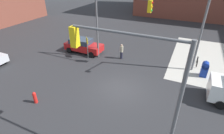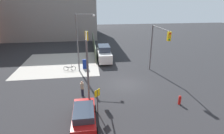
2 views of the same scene
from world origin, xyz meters
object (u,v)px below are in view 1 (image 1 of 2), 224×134
(pedestrian_crossing, at_px, (121,51))
(bicycle_leaning_on_fence, at_px, (197,61))
(street_lamp_corner, at_px, (203,23))
(hatchback_red, at_px, (83,45))
(traffic_signal_se_corner, at_px, (134,73))
(traffic_signal_nw_corner, at_px, (116,17))
(mailbox_blue, at_px, (205,69))
(fire_hydrant, at_px, (35,97))

(pedestrian_crossing, relative_size, bicycle_leaning_on_fence, 0.96)
(street_lamp_corner, distance_m, hatchback_red, 12.47)
(traffic_signal_se_corner, xyz_separation_m, pedestrian_crossing, (-4.41, 9.70, -3.76))
(traffic_signal_nw_corner, relative_size, hatchback_red, 1.47)
(mailbox_blue, distance_m, pedestrian_crossing, 8.20)
(mailbox_blue, height_order, hatchback_red, hatchback_red)
(mailbox_blue, bearing_deg, pedestrian_crossing, 178.60)
(traffic_signal_se_corner, relative_size, fire_hydrant, 6.91)
(traffic_signal_nw_corner, xyz_separation_m, hatchback_red, (-4.38, 0.46, -3.79))
(pedestrian_crossing, xyz_separation_m, bicycle_leaning_on_fence, (7.60, 2.00, -0.53))
(hatchback_red, height_order, bicycle_leaning_on_fence, hatchback_red)
(hatchback_red, bearing_deg, traffic_signal_se_corner, -45.94)
(hatchback_red, relative_size, bicycle_leaning_on_fence, 2.52)
(fire_hydrant, height_order, pedestrian_crossing, pedestrian_crossing)
(traffic_signal_nw_corner, distance_m, fire_hydrant, 10.00)
(mailbox_blue, relative_size, bicycle_leaning_on_fence, 0.82)
(traffic_signal_se_corner, distance_m, fire_hydrant, 8.50)
(pedestrian_crossing, bearing_deg, bicycle_leaning_on_fence, 133.72)
(traffic_signal_nw_corner, distance_m, bicycle_leaning_on_fence, 9.44)
(traffic_signal_se_corner, relative_size, mailbox_blue, 4.55)
(traffic_signal_se_corner, bearing_deg, hatchback_red, 134.06)
(mailbox_blue, bearing_deg, traffic_signal_nw_corner, -176.66)
(traffic_signal_se_corner, bearing_deg, fire_hydrant, 177.68)
(hatchback_red, relative_size, pedestrian_crossing, 2.63)
(traffic_signal_se_corner, relative_size, bicycle_leaning_on_fence, 3.71)
(hatchback_red, xyz_separation_m, bicycle_leaning_on_fence, (12.34, 2.24, -0.50))
(street_lamp_corner, bearing_deg, traffic_signal_se_corner, -105.18)
(mailbox_blue, xyz_separation_m, hatchback_red, (-12.94, -0.04, 0.08))
(mailbox_blue, bearing_deg, bicycle_leaning_on_fence, 105.28)
(mailbox_blue, bearing_deg, fire_hydrant, -140.60)
(street_lamp_corner, xyz_separation_m, fire_hydrant, (-10.11, -9.64, -4.22))
(traffic_signal_se_corner, height_order, bicycle_leaning_on_fence, traffic_signal_se_corner)
(traffic_signal_nw_corner, relative_size, fire_hydrant, 6.91)
(pedestrian_crossing, bearing_deg, street_lamp_corner, 120.95)
(street_lamp_corner, relative_size, hatchback_red, 1.81)
(pedestrian_crossing, bearing_deg, traffic_signal_se_corner, 53.47)
(traffic_signal_nw_corner, height_order, hatchback_red, traffic_signal_nw_corner)
(street_lamp_corner, height_order, bicycle_leaning_on_fence, street_lamp_corner)
(traffic_signal_se_corner, relative_size, hatchback_red, 1.47)
(fire_hydrant, xyz_separation_m, hatchback_red, (-1.74, 9.16, 0.36))
(street_lamp_corner, relative_size, fire_hydrant, 8.51)
(traffic_signal_nw_corner, distance_m, mailbox_blue, 9.41)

